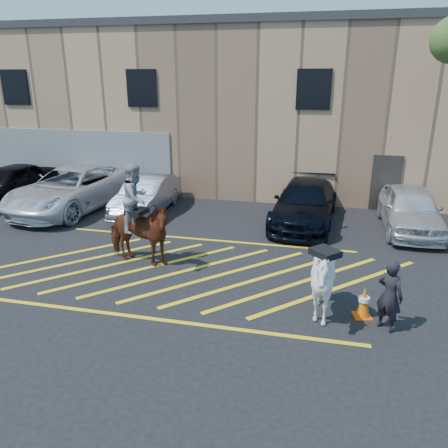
% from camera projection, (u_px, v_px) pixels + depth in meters
% --- Properties ---
extents(ground, '(90.00, 90.00, 0.00)m').
position_uv_depth(ground, '(186.00, 267.00, 12.29)').
color(ground, black).
rests_on(ground, ground).
extents(car_black_suv, '(2.30, 4.77, 1.57)m').
position_uv_depth(car_black_suv, '(9.00, 183.00, 18.40)').
color(car_black_suv, black).
rests_on(car_black_suv, ground).
extents(car_white_pickup, '(3.56, 6.34, 1.68)m').
position_uv_depth(car_white_pickup, '(73.00, 188.00, 17.37)').
color(car_white_pickup, silver).
rests_on(car_white_pickup, ground).
extents(car_silver_sedan, '(1.58, 4.29, 1.40)m').
position_uv_depth(car_silver_sedan, '(147.00, 195.00, 16.95)').
color(car_silver_sedan, gray).
rests_on(car_silver_sedan, ground).
extents(car_blue_suv, '(2.43, 5.25, 1.49)m').
position_uv_depth(car_blue_suv, '(305.00, 203.00, 15.77)').
color(car_blue_suv, black).
rests_on(car_blue_suv, ground).
extents(car_white_suv, '(1.83, 4.48, 1.52)m').
position_uv_depth(car_white_suv, '(410.00, 209.00, 14.99)').
color(car_white_suv, silver).
rests_on(car_white_suv, ground).
extents(handler, '(0.69, 0.66, 1.58)m').
position_uv_depth(handler, '(390.00, 295.00, 9.07)').
color(handler, black).
rests_on(handler, ground).
extents(warehouse, '(32.42, 10.20, 7.30)m').
position_uv_depth(warehouse, '(255.00, 105.00, 22.16)').
color(warehouse, tan).
rests_on(warehouse, ground).
extents(hatching_zone, '(12.60, 5.12, 0.01)m').
position_uv_depth(hatching_zone, '(183.00, 271.00, 12.01)').
color(hatching_zone, yellow).
rests_on(hatching_zone, ground).
extents(mounted_bay, '(2.34, 1.36, 2.91)m').
position_uv_depth(mounted_bay, '(138.00, 225.00, 12.12)').
color(mounted_bay, brown).
rests_on(mounted_bay, ground).
extents(saddled_white, '(2.15, 2.15, 1.77)m').
position_uv_depth(saddled_white, '(323.00, 282.00, 9.44)').
color(saddled_white, silver).
rests_on(saddled_white, ground).
extents(traffic_cone, '(0.45, 0.45, 0.73)m').
position_uv_depth(traffic_cone, '(364.00, 302.00, 9.67)').
color(traffic_cone, '#FF510A').
rests_on(traffic_cone, ground).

